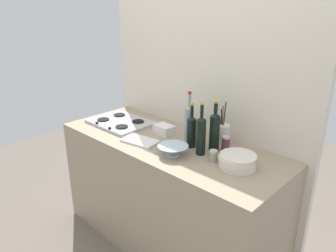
{
  "coord_description": "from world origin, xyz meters",
  "views": [
    {
      "loc": [
        1.51,
        -1.58,
        1.84
      ],
      "look_at": [
        0.0,
        0.0,
        1.02
      ],
      "focal_mm": 34.29,
      "sensor_mm": 36.0,
      "label": 1
    }
  ],
  "objects_px": {
    "mixing_bowl": "(173,150)",
    "wine_bottle_rightmost": "(191,131)",
    "stovetop_hob": "(121,122)",
    "utensil_crock": "(223,133)",
    "butter_dish": "(164,129)",
    "wine_bottle_mid_right": "(201,135)",
    "plate_stack": "(237,161)",
    "wine_bottle_mid_left": "(215,131)",
    "wine_bottle_leftmost": "(189,122)",
    "condiment_jar_front": "(213,156)",
    "condiment_jar_rear": "(226,143)",
    "cutting_board": "(140,141)"
  },
  "relations": [
    {
      "from": "butter_dish",
      "to": "wine_bottle_mid_right",
      "type": "bearing_deg",
      "value": -12.36
    },
    {
      "from": "wine_bottle_leftmost",
      "to": "condiment_jar_rear",
      "type": "bearing_deg",
      "value": 6.75
    },
    {
      "from": "condiment_jar_front",
      "to": "stovetop_hob",
      "type": "bearing_deg",
      "value": 178.56
    },
    {
      "from": "wine_bottle_mid_left",
      "to": "cutting_board",
      "type": "bearing_deg",
      "value": -151.25
    },
    {
      "from": "wine_bottle_mid_left",
      "to": "stovetop_hob",
      "type": "bearing_deg",
      "value": -172.8
    },
    {
      "from": "condiment_jar_rear",
      "to": "plate_stack",
      "type": "bearing_deg",
      "value": -39.27
    },
    {
      "from": "cutting_board",
      "to": "wine_bottle_mid_left",
      "type": "bearing_deg",
      "value": 28.75
    },
    {
      "from": "stovetop_hob",
      "to": "utensil_crock",
      "type": "bearing_deg",
      "value": 16.76
    },
    {
      "from": "wine_bottle_rightmost",
      "to": "condiment_jar_rear",
      "type": "height_order",
      "value": "wine_bottle_rightmost"
    },
    {
      "from": "plate_stack",
      "to": "wine_bottle_leftmost",
      "type": "height_order",
      "value": "wine_bottle_leftmost"
    },
    {
      "from": "wine_bottle_leftmost",
      "to": "condiment_jar_front",
      "type": "xyz_separation_m",
      "value": [
        0.34,
        -0.16,
        -0.11
      ]
    },
    {
      "from": "mixing_bowl",
      "to": "condiment_jar_front",
      "type": "bearing_deg",
      "value": 26.09
    },
    {
      "from": "wine_bottle_leftmost",
      "to": "cutting_board",
      "type": "distance_m",
      "value": 0.39
    },
    {
      "from": "stovetop_hob",
      "to": "wine_bottle_rightmost",
      "type": "xyz_separation_m",
      "value": [
        0.74,
        0.05,
        0.11
      ]
    },
    {
      "from": "plate_stack",
      "to": "mixing_bowl",
      "type": "xyz_separation_m",
      "value": [
        -0.4,
        -0.15,
        -0.0
      ]
    },
    {
      "from": "plate_stack",
      "to": "utensil_crock",
      "type": "relative_size",
      "value": 0.75
    },
    {
      "from": "mixing_bowl",
      "to": "wine_bottle_rightmost",
      "type": "bearing_deg",
      "value": 91.24
    },
    {
      "from": "plate_stack",
      "to": "mixing_bowl",
      "type": "relative_size",
      "value": 1.13
    },
    {
      "from": "utensil_crock",
      "to": "cutting_board",
      "type": "height_order",
      "value": "utensil_crock"
    },
    {
      "from": "wine_bottle_mid_right",
      "to": "condiment_jar_rear",
      "type": "distance_m",
      "value": 0.21
    },
    {
      "from": "wine_bottle_mid_right",
      "to": "condiment_jar_front",
      "type": "height_order",
      "value": "wine_bottle_mid_right"
    },
    {
      "from": "wine_bottle_leftmost",
      "to": "butter_dish",
      "type": "xyz_separation_m",
      "value": [
        -0.22,
        -0.04,
        -0.11
      ]
    },
    {
      "from": "wine_bottle_leftmost",
      "to": "wine_bottle_mid_left",
      "type": "height_order",
      "value": "wine_bottle_leftmost"
    },
    {
      "from": "wine_bottle_rightmost",
      "to": "utensil_crock",
      "type": "distance_m",
      "value": 0.25
    },
    {
      "from": "wine_bottle_rightmost",
      "to": "utensil_crock",
      "type": "xyz_separation_m",
      "value": [
        0.12,
        0.21,
        -0.05
      ]
    },
    {
      "from": "wine_bottle_rightmost",
      "to": "condiment_jar_front",
      "type": "relative_size",
      "value": 4.38
    },
    {
      "from": "wine_bottle_leftmost",
      "to": "utensil_crock",
      "type": "relative_size",
      "value": 1.18
    },
    {
      "from": "plate_stack",
      "to": "butter_dish",
      "type": "xyz_separation_m",
      "value": [
        -0.72,
        0.08,
        -0.01
      ]
    },
    {
      "from": "butter_dish",
      "to": "cutting_board",
      "type": "relative_size",
      "value": 0.58
    },
    {
      "from": "wine_bottle_mid_left",
      "to": "condiment_jar_front",
      "type": "bearing_deg",
      "value": -55.13
    },
    {
      "from": "stovetop_hob",
      "to": "butter_dish",
      "type": "height_order",
      "value": "butter_dish"
    },
    {
      "from": "wine_bottle_leftmost",
      "to": "butter_dish",
      "type": "distance_m",
      "value": 0.25
    },
    {
      "from": "utensil_crock",
      "to": "condiment_jar_rear",
      "type": "xyz_separation_m",
      "value": [
        0.09,
        -0.09,
        -0.02
      ]
    },
    {
      "from": "stovetop_hob",
      "to": "condiment_jar_front",
      "type": "height_order",
      "value": "condiment_jar_front"
    },
    {
      "from": "wine_bottle_mid_left",
      "to": "butter_dish",
      "type": "distance_m",
      "value": 0.48
    },
    {
      "from": "stovetop_hob",
      "to": "condiment_jar_front",
      "type": "xyz_separation_m",
      "value": [
        0.99,
        -0.02,
        0.02
      ]
    },
    {
      "from": "wine_bottle_rightmost",
      "to": "butter_dish",
      "type": "bearing_deg",
      "value": 171.84
    },
    {
      "from": "stovetop_hob",
      "to": "wine_bottle_rightmost",
      "type": "distance_m",
      "value": 0.75
    },
    {
      "from": "wine_bottle_mid_right",
      "to": "utensil_crock",
      "type": "xyz_separation_m",
      "value": [
        -0.0,
        0.26,
        -0.07
      ]
    },
    {
      "from": "wine_bottle_leftmost",
      "to": "wine_bottle_rightmost",
      "type": "distance_m",
      "value": 0.13
    },
    {
      "from": "stovetop_hob",
      "to": "plate_stack",
      "type": "xyz_separation_m",
      "value": [
        1.14,
        0.01,
        0.03
      ]
    },
    {
      "from": "utensil_crock",
      "to": "condiment_jar_rear",
      "type": "relative_size",
      "value": 3.1
    },
    {
      "from": "stovetop_hob",
      "to": "wine_bottle_mid_right",
      "type": "xyz_separation_m",
      "value": [
        0.86,
        -0.0,
        0.13
      ]
    },
    {
      "from": "wine_bottle_mid_left",
      "to": "condiment_jar_front",
      "type": "xyz_separation_m",
      "value": [
        0.1,
        -0.14,
        -0.11
      ]
    },
    {
      "from": "butter_dish",
      "to": "plate_stack",
      "type": "bearing_deg",
      "value": -6.71
    },
    {
      "from": "utensil_crock",
      "to": "condiment_jar_front",
      "type": "distance_m",
      "value": 0.31
    },
    {
      "from": "plate_stack",
      "to": "wine_bottle_rightmost",
      "type": "height_order",
      "value": "wine_bottle_rightmost"
    },
    {
      "from": "butter_dish",
      "to": "cutting_board",
      "type": "bearing_deg",
      "value": -91.86
    },
    {
      "from": "condiment_jar_rear",
      "to": "utensil_crock",
      "type": "bearing_deg",
      "value": 134.42
    },
    {
      "from": "wine_bottle_mid_left",
      "to": "utensil_crock",
      "type": "height_order",
      "value": "wine_bottle_mid_left"
    }
  ]
}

